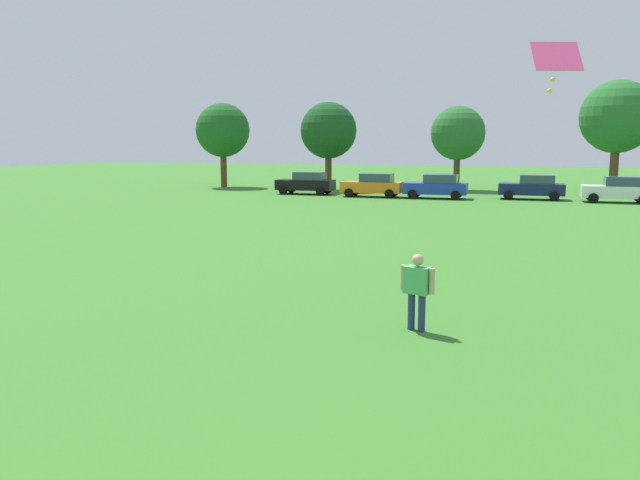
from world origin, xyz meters
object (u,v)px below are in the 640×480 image
(parked_car_orange_1, at_px, (373,185))
(tree_far_left, at_px, (223,130))
(parked_car_black_0, at_px, (307,183))
(parked_car_navy_3, at_px, (533,187))
(adult_bystander, at_px, (417,285))
(parked_car_white_4, at_px, (618,189))
(tree_center_left, at_px, (458,133))
(kite, at_px, (556,60))
(parked_car_blue_2, at_px, (437,186))
(tree_left, at_px, (328,131))
(tree_center_right, at_px, (617,117))

(parked_car_orange_1, bearing_deg, tree_far_left, -22.49)
(parked_car_black_0, distance_m, parked_car_navy_3, 16.20)
(adult_bystander, xyz_separation_m, parked_car_white_4, (7.92, 32.09, -0.08))
(parked_car_white_4, xyz_separation_m, tree_center_left, (-11.08, 7.92, 3.74))
(kite, height_order, parked_car_blue_2, kite)
(kite, distance_m, parked_car_orange_1, 32.06)
(adult_bystander, distance_m, kite, 5.42)
(parked_car_navy_3, relative_size, tree_left, 0.60)
(parked_car_white_4, relative_size, tree_center_left, 0.63)
(parked_car_black_0, height_order, tree_center_left, tree_center_left)
(parked_car_navy_3, distance_m, tree_center_left, 9.97)
(kite, xyz_separation_m, parked_car_black_0, (-15.98, 30.73, -4.61))
(parked_car_black_0, bearing_deg, adult_bystander, 112.62)
(parked_car_orange_1, distance_m, parked_car_white_4, 16.11)
(adult_bystander, xyz_separation_m, parked_car_navy_3, (2.68, 32.84, -0.08))
(adult_bystander, height_order, parked_car_navy_3, parked_car_navy_3)
(adult_bystander, height_order, tree_center_right, tree_center_right)
(parked_car_black_0, height_order, tree_center_right, tree_center_right)
(parked_car_navy_3, xyz_separation_m, tree_center_left, (-5.83, 7.17, 3.74))
(parked_car_navy_3, bearing_deg, tree_center_right, -128.83)
(parked_car_blue_2, xyz_separation_m, parked_car_white_4, (11.57, 0.50, 0.00))
(parked_car_black_0, relative_size, parked_car_white_4, 1.00)
(parked_car_blue_2, relative_size, parked_car_white_4, 1.00)
(parked_car_navy_3, height_order, tree_center_right, tree_center_right)
(parked_car_orange_1, height_order, tree_left, tree_left)
(tree_center_left, xyz_separation_m, tree_center_right, (11.75, 0.18, 1.16))
(parked_car_blue_2, distance_m, tree_center_right, 15.75)
(tree_far_left, bearing_deg, tree_center_right, 4.45)
(tree_left, xyz_separation_m, tree_center_right, (21.86, 2.93, 0.94))
(kite, bearing_deg, parked_car_black_0, 117.48)
(parked_car_navy_3, xyz_separation_m, tree_far_left, (-25.70, 4.89, 4.06))
(tree_far_left, xyz_separation_m, tree_center_left, (19.87, 2.28, -0.32))
(parked_car_blue_2, bearing_deg, parked_car_navy_3, -168.83)
(parked_car_white_4, bearing_deg, adult_bystander, 76.13)
(parked_car_orange_1, xyz_separation_m, tree_center_left, (5.03, 8.43, 3.74))
(parked_car_white_4, bearing_deg, parked_car_orange_1, 1.81)
(parked_car_navy_3, bearing_deg, tree_center_left, -50.87)
(parked_car_black_0, relative_size, parked_car_orange_1, 1.00)
(tree_center_left, bearing_deg, parked_car_white_4, -35.55)
(parked_car_orange_1, xyz_separation_m, parked_car_navy_3, (10.86, 1.26, 0.00))
(adult_bystander, relative_size, parked_car_orange_1, 0.37)
(tree_left, bearing_deg, parked_car_blue_2, -30.54)
(tree_center_left, bearing_deg, tree_far_left, -173.46)
(parked_car_white_4, distance_m, tree_center_right, 9.49)
(tree_center_right, bearing_deg, tree_left, -172.37)
(parked_car_orange_1, relative_size, parked_car_white_4, 1.00)
(parked_car_black_0, distance_m, tree_far_left, 11.62)
(parked_car_white_4, distance_m, tree_center_left, 14.12)
(parked_car_orange_1, relative_size, tree_far_left, 0.59)
(kite, relative_size, parked_car_black_0, 0.25)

